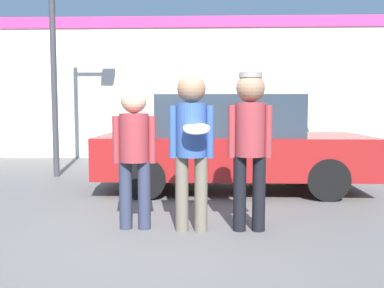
% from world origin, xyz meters
% --- Properties ---
extents(ground_plane, '(56.00, 56.00, 0.00)m').
position_xyz_m(ground_plane, '(0.00, 0.00, 0.00)').
color(ground_plane, '#5B5956').
extents(storefront_building, '(24.00, 0.22, 3.85)m').
position_xyz_m(storefront_building, '(0.00, 7.19, 1.96)').
color(storefront_building, silver).
rests_on(storefront_building, ground).
extents(person_left, '(0.51, 0.34, 1.66)m').
position_xyz_m(person_left, '(-0.36, 0.26, 0.98)').
color(person_left, '#2D3347').
rests_on(person_left, ground).
extents(person_middle_with_frisbee, '(0.51, 0.57, 1.80)m').
position_xyz_m(person_middle_with_frisbee, '(0.31, 0.19, 1.09)').
color(person_middle_with_frisbee, '#665B4C').
rests_on(person_middle_with_frisbee, ground).
extents(person_right, '(0.50, 0.33, 1.82)m').
position_xyz_m(person_right, '(0.98, 0.23, 1.11)').
color(person_right, black).
rests_on(person_right, ground).
extents(parked_car_near, '(4.50, 1.90, 1.62)m').
position_xyz_m(parked_car_near, '(0.90, 2.70, 0.80)').
color(parked_car_near, maroon).
rests_on(parked_car_near, ground).
extents(street_lamp, '(1.14, 0.35, 5.36)m').
position_xyz_m(street_lamp, '(-2.41, 3.95, 3.30)').
color(street_lamp, '#38383D').
rests_on(street_lamp, ground).
extents(shrub, '(1.36, 1.36, 1.36)m').
position_xyz_m(shrub, '(2.40, 6.32, 0.68)').
color(shrub, '#285B2D').
rests_on(shrub, ground).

